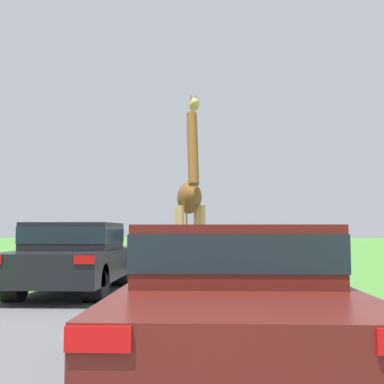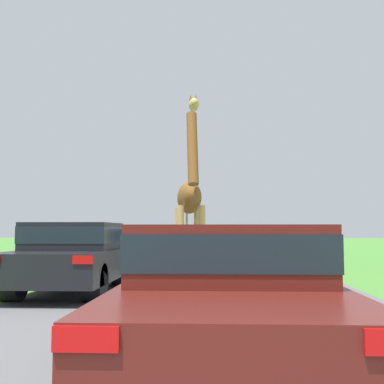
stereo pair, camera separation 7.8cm
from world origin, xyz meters
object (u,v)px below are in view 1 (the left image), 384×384
at_px(car_queue_left, 74,255).
at_px(car_far_ahead, 185,245).
at_px(giraffe_near_road, 190,199).
at_px(car_lead_maroon, 232,288).
at_px(car_queue_right, 187,240).

bearing_deg(car_queue_left, car_far_ahead, 76.21).
height_order(giraffe_near_road, car_lead_maroon, giraffe_near_road).
xyz_separation_m(car_queue_left, car_far_ahead, (1.91, 7.79, -0.04)).
height_order(car_queue_right, car_far_ahead, car_queue_right).
relative_size(giraffe_near_road, car_far_ahead, 1.05).
height_order(giraffe_near_road, car_far_ahead, giraffe_near_road).
distance_m(car_queue_left, car_far_ahead, 8.02).
bearing_deg(car_queue_right, car_queue_left, -97.03).
relative_size(car_queue_right, car_far_ahead, 0.99).
xyz_separation_m(car_queue_right, car_queue_left, (-1.67, -13.52, -0.02)).
bearing_deg(car_far_ahead, car_queue_right, 92.46).
relative_size(giraffe_near_road, car_lead_maroon, 0.98).
bearing_deg(car_far_ahead, giraffe_near_road, -85.74).
bearing_deg(giraffe_near_road, car_far_ahead, -92.99).
bearing_deg(car_far_ahead, car_queue_left, -103.79).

